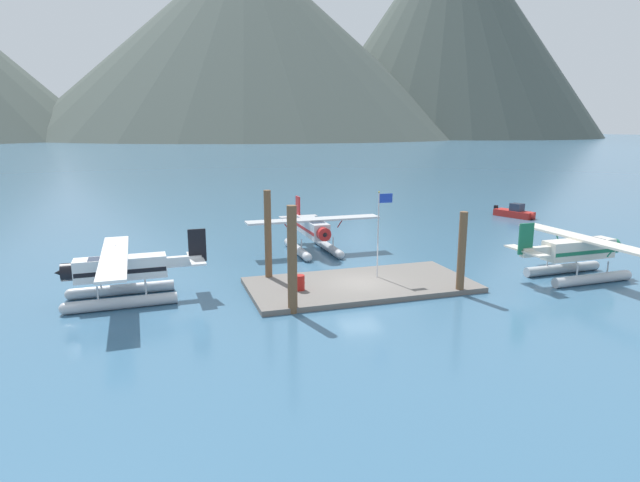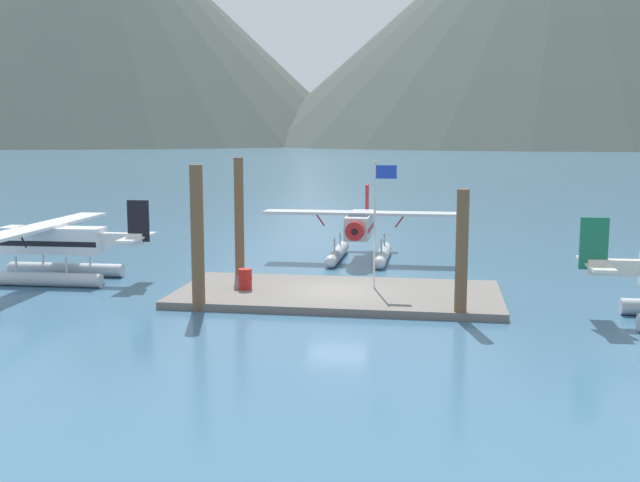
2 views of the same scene
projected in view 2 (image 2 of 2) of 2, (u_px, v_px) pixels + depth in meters
name	position (u px, v px, depth m)	size (l,w,h in m)	color
ground_plane	(338.00, 298.00, 31.62)	(1200.00, 1200.00, 0.00)	#38607F
dock_platform	(338.00, 294.00, 31.60)	(13.49, 6.57, 0.30)	#66605B
piling_near_left	(197.00, 238.00, 28.99)	(0.50, 0.50, 5.66)	brown
piling_near_right	(462.00, 255.00, 27.58)	(0.46, 0.46, 4.84)	brown
piling_far_left	(239.00, 220.00, 34.85)	(0.44, 0.44, 5.75)	brown
flagpole	(378.00, 209.00, 31.66)	(0.95, 0.10, 5.40)	silver
fuel_drum	(245.00, 279.00, 31.80)	(0.62, 0.62, 0.88)	#AD1E19
mountain_ridge_centre_peak	(92.00, 16.00, 491.38)	(358.64, 358.64, 167.01)	#424C47
mountain_ridge_east_peak	(564.00, 7.00, 461.52)	(384.56, 384.56, 168.39)	#424C47
seaplane_white_port_fwd	(53.00, 248.00, 35.02)	(7.98, 10.43, 3.84)	#B7BABF
seaplane_silver_bow_centre	(360.00, 231.00, 40.83)	(10.41, 7.98, 3.84)	#B7BABF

